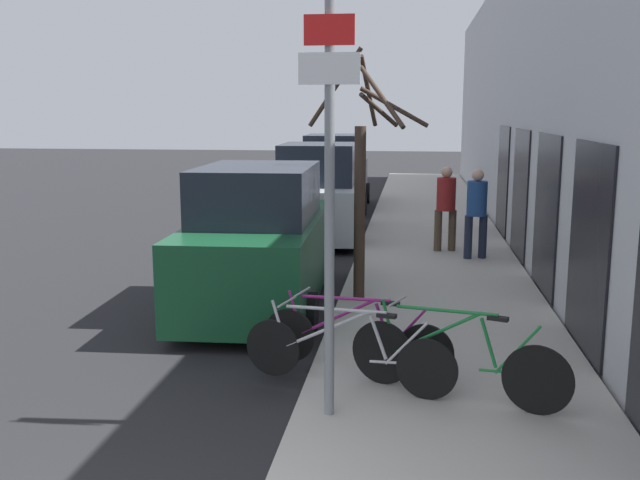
% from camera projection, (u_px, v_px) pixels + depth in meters
% --- Properties ---
extents(ground_plane, '(80.00, 80.00, 0.00)m').
position_uv_depth(ground_plane, '(311.00, 257.00, 15.02)').
color(ground_plane, black).
extents(sidewalk_curb, '(3.20, 32.00, 0.15)m').
position_uv_depth(sidewalk_curb, '(432.00, 234.00, 17.40)').
color(sidewalk_curb, '#ADA89E').
rests_on(sidewalk_curb, ground).
extents(building_facade, '(0.23, 32.00, 6.50)m').
position_uv_depth(building_facade, '(512.00, 103.00, 16.52)').
color(building_facade, '#BCBCC1').
rests_on(building_facade, ground).
extents(signpost, '(0.55, 0.12, 3.87)m').
position_uv_depth(signpost, '(329.00, 195.00, 6.52)').
color(signpost, gray).
rests_on(signpost, sidewalk_curb).
extents(bicycle_0, '(2.18, 0.89, 0.95)m').
position_uv_depth(bicycle_0, '(456.00, 360.00, 7.22)').
color(bicycle_0, black).
rests_on(bicycle_0, sidewalk_curb).
extents(bicycle_1, '(2.30, 0.71, 0.88)m').
position_uv_depth(bicycle_1, '(347.00, 353.00, 7.52)').
color(bicycle_1, black).
rests_on(bicycle_1, sidewalk_curb).
extents(bicycle_2, '(2.18, 0.67, 0.87)m').
position_uv_depth(bicycle_2, '(355.00, 338.00, 8.00)').
color(bicycle_2, black).
rests_on(bicycle_2, sidewalk_curb).
extents(parked_car_0, '(2.19, 4.86, 2.22)m').
position_uv_depth(parked_car_0, '(260.00, 243.00, 11.11)').
color(parked_car_0, '#144728').
rests_on(parked_car_0, ground).
extents(parked_car_1, '(2.23, 4.35, 2.28)m').
position_uv_depth(parked_car_1, '(319.00, 196.00, 16.99)').
color(parked_car_1, '#B2B7BC').
rests_on(parked_car_1, ground).
extents(parked_car_2, '(2.20, 4.46, 2.32)m').
position_uv_depth(parked_car_2, '(335.00, 175.00, 22.24)').
color(parked_car_2, '#51565B').
rests_on(parked_car_2, ground).
extents(pedestrian_near, '(0.45, 0.39, 1.77)m').
position_uv_depth(pedestrian_near, '(477.00, 207.00, 13.99)').
color(pedestrian_near, '#1E2338').
rests_on(pedestrian_near, sidewalk_curb).
extents(pedestrian_far, '(0.45, 0.39, 1.76)m').
position_uv_depth(pedestrian_far, '(446.00, 202.00, 14.76)').
color(pedestrian_far, '#4C3D2D').
rests_on(pedestrian_far, sidewalk_curb).
extents(street_tree, '(1.86, 1.86, 3.83)m').
position_uv_depth(street_tree, '(363.00, 182.00, 10.90)').
color(street_tree, '#3D2D23').
rests_on(street_tree, sidewalk_curb).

